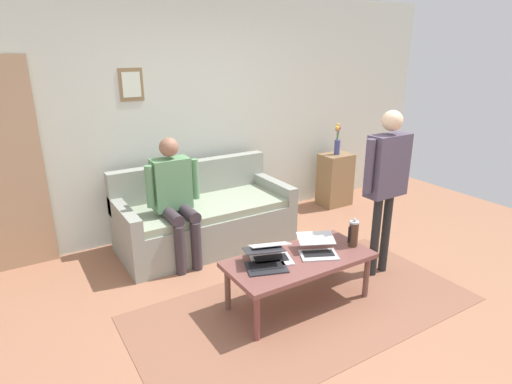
{
  "coord_description": "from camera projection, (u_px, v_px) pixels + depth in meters",
  "views": [
    {
      "loc": [
        2.02,
        2.4,
        2.11
      ],
      "look_at": [
        0.01,
        -0.85,
        0.8
      ],
      "focal_mm": 29.89,
      "sensor_mm": 36.0,
      "label": 1
    }
  ],
  "objects": [
    {
      "name": "laptop_left",
      "position": [
        271.0,
        255.0,
        3.52
      ],
      "size": [
        0.4,
        0.38,
        0.15
      ],
      "color": "silver",
      "rests_on": "coffee_table"
    },
    {
      "name": "coffee_table",
      "position": [
        300.0,
        263.0,
        3.58
      ],
      "size": [
        1.25,
        0.59,
        0.43
      ],
      "color": "brown",
      "rests_on": "ground_plane"
    },
    {
      "name": "person_standing",
      "position": [
        387.0,
        173.0,
        3.87
      ],
      "size": [
        0.56,
        0.18,
        1.59
      ],
      "color": "#282929",
      "rests_on": "ground_plane"
    },
    {
      "name": "area_rug",
      "position": [
        305.0,
        308.0,
        3.62
      ],
      "size": [
        2.88,
        1.46,
        0.01
      ],
      "primitive_type": "cube",
      "color": "brown",
      "rests_on": "ground_plane"
    },
    {
      "name": "laptop_center",
      "position": [
        318.0,
        249.0,
        3.63
      ],
      "size": [
        0.42,
        0.42,
        0.13
      ],
      "color": "silver",
      "rests_on": "coffee_table"
    },
    {
      "name": "ground_plane",
      "position": [
        310.0,
        308.0,
        3.62
      ],
      "size": [
        7.68,
        7.68,
        0.0
      ],
      "primitive_type": "plane",
      "color": "#9F694C"
    },
    {
      "name": "french_press",
      "position": [
        354.0,
        233.0,
        3.74
      ],
      "size": [
        0.1,
        0.08,
        0.26
      ],
      "color": "#4C3323",
      "rests_on": "coffee_table"
    },
    {
      "name": "person_seated",
      "position": [
        175.0,
        194.0,
        4.21
      ],
      "size": [
        0.55,
        0.51,
        1.28
      ],
      "color": "#3B3238",
      "rests_on": "ground_plane"
    },
    {
      "name": "laptop_right",
      "position": [
        265.0,
        261.0,
        3.42
      ],
      "size": [
        0.4,
        0.4,
        0.14
      ],
      "color": "#28282D",
      "rests_on": "coffee_table"
    },
    {
      "name": "back_wall",
      "position": [
        196.0,
        115.0,
        4.96
      ],
      "size": [
        7.04,
        0.11,
        2.7
      ],
      "color": "silver",
      "rests_on": "ground_plane"
    },
    {
      "name": "couch",
      "position": [
        204.0,
        218.0,
        4.73
      ],
      "size": [
        1.87,
        0.87,
        0.88
      ],
      "color": "gray",
      "rests_on": "ground_plane"
    },
    {
      "name": "side_shelf",
      "position": [
        335.0,
        180.0,
        5.9
      ],
      "size": [
        0.42,
        0.32,
        0.72
      ],
      "color": "olive",
      "rests_on": "ground_plane"
    },
    {
      "name": "flower_vase",
      "position": [
        337.0,
        142.0,
        5.73
      ],
      "size": [
        0.1,
        0.08,
        0.42
      ],
      "color": "#414789",
      "rests_on": "side_shelf"
    }
  ]
}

